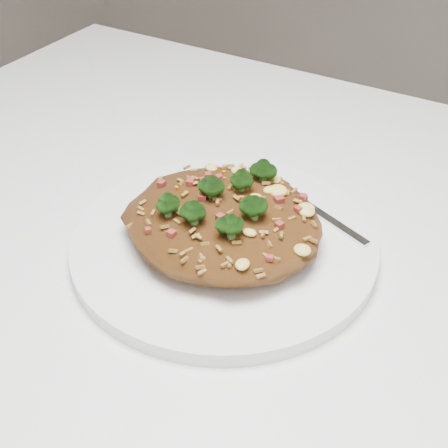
% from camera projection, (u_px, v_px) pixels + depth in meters
% --- Properties ---
extents(dining_table, '(1.20, 0.80, 0.75)m').
position_uv_depth(dining_table, '(331.00, 367.00, 0.58)').
color(dining_table, white).
rests_on(dining_table, ground).
extents(plate, '(0.28, 0.28, 0.01)m').
position_uv_depth(plate, '(224.00, 243.00, 0.57)').
color(plate, white).
rests_on(plate, dining_table).
extents(fried_rice, '(0.18, 0.16, 0.06)m').
position_uv_depth(fried_rice, '(224.00, 214.00, 0.55)').
color(fried_rice, brown).
rests_on(fried_rice, plate).
extents(fork, '(0.16, 0.07, 0.00)m').
position_uv_depth(fork, '(310.00, 206.00, 0.60)').
color(fork, silver).
rests_on(fork, plate).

